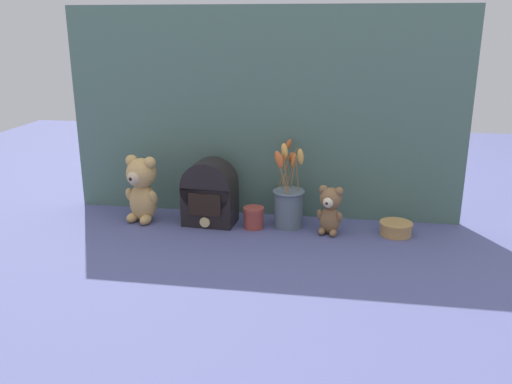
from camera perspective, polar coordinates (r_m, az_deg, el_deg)
ground_plane at (r=1.95m, az=-0.10°, el=-3.88°), size 4.00×4.00×0.00m
backdrop_wall at (r=2.01m, az=0.69°, el=8.14°), size 1.47×0.02×0.77m
teddy_bear_large at (r=2.03m, az=-11.95°, el=0.46°), size 0.14×0.13×0.25m
teddy_bear_medium at (r=1.89m, az=7.81°, el=-1.80°), size 0.10×0.09×0.17m
flower_vase at (r=1.94m, az=3.44°, el=-1.04°), size 0.12×0.18×0.32m
vintage_radio at (r=1.98m, az=-4.90°, el=-0.17°), size 0.19×0.14×0.24m
decorative_tin_tall at (r=1.95m, az=14.50°, el=-3.74°), size 0.11×0.11×0.05m
decorative_tin_short at (r=1.95m, az=-0.25°, el=-2.70°), size 0.08×0.08×0.08m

